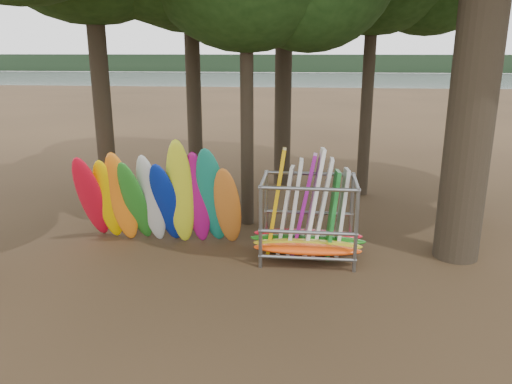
# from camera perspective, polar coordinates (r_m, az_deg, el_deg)

# --- Properties ---
(ground) EXTENTS (120.00, 120.00, 0.00)m
(ground) POSITION_cam_1_polar(r_m,az_deg,el_deg) (12.48, 1.51, -8.16)
(ground) COLOR #47331E
(ground) RESTS_ON ground
(lake) EXTENTS (160.00, 160.00, 0.00)m
(lake) POSITION_cam_1_polar(r_m,az_deg,el_deg) (71.54, 5.71, 11.80)
(lake) COLOR gray
(lake) RESTS_ON ground
(far_shore) EXTENTS (160.00, 4.00, 4.00)m
(far_shore) POSITION_cam_1_polar(r_m,az_deg,el_deg) (121.40, 6.11, 14.41)
(far_shore) COLOR black
(far_shore) RESTS_ON ground
(kayak_row) EXTENTS (4.47, 1.81, 3.12)m
(kayak_row) POSITION_cam_1_polar(r_m,az_deg,el_deg) (13.38, -10.93, -0.82)
(kayak_row) COLOR red
(kayak_row) RESTS_ON ground
(storage_rack) EXTENTS (2.96, 1.56, 2.81)m
(storage_rack) POSITION_cam_1_polar(r_m,az_deg,el_deg) (12.57, 5.97, -3.33)
(storage_rack) COLOR slate
(storage_rack) RESTS_ON ground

